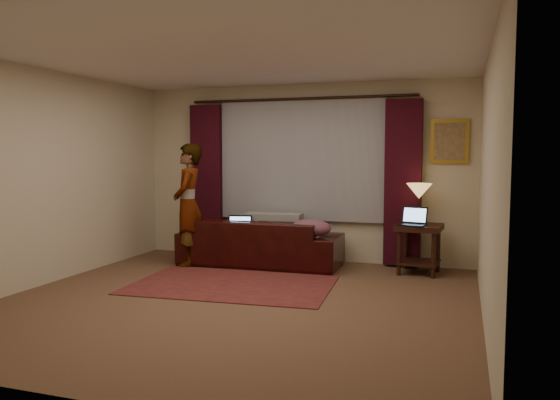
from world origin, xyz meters
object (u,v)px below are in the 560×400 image
Objects in this scene: laptop_sofa at (239,225)px; end_table at (419,249)px; person at (188,205)px; sofa at (261,233)px; tiffany_lamp at (419,204)px; laptop_table at (412,216)px.

laptop_sofa reaches higher than end_table.
person is at bearing -178.29° from laptop_sofa.
laptop_sofa is (-0.26, -0.18, 0.12)m from sofa.
tiffany_lamp is at bearing -2.41° from laptop_sofa.
end_table is 3.22m from person.
end_table is (2.18, 0.15, -0.13)m from sofa.
laptop_sofa is 1.02× the size of laptop_table.
tiffany_lamp is at bearing 84.05° from person.
end_table is 1.81× the size of laptop_table.
person is at bearing 18.01° from sofa.
tiffany_lamp reaches higher than laptop_table.
tiffany_lamp reaches higher than sofa.
person reaches higher than tiffany_lamp.
laptop_table is (-0.06, -0.23, -0.15)m from tiffany_lamp.
laptop_table is at bearing -117.88° from end_table.
person is (-0.69, -0.17, 0.28)m from laptop_sofa.
sofa is 1.31× the size of person.
sofa is 6.18× the size of laptop_sofa.
laptop_table is at bearing 79.98° from person.
person is at bearing -162.14° from laptop_table.
laptop_table is at bearing -105.33° from tiffany_lamp.
tiffany_lamp is at bearing 104.49° from end_table.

